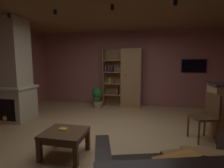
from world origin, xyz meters
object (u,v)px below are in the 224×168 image
wall_mounted_tv (194,66)px  potted_floor_plant (97,96)px  stone_fireplace (13,76)px  dining_chair (207,114)px  table_book_0 (63,129)px  coffee_table (65,136)px  bookshelf_cabinet (128,78)px

wall_mounted_tv → potted_floor_plant: bearing=-170.9°
stone_fireplace → potted_floor_plant: bearing=44.0°
potted_floor_plant → wall_mounted_tv: wall_mounted_tv is taller
dining_chair → table_book_0: bearing=-157.7°
dining_chair → stone_fireplace: bearing=176.4°
coffee_table → table_book_0: 0.12m
coffee_table → stone_fireplace: bearing=147.6°
bookshelf_cabinet → coffee_table: (-0.66, -3.38, -0.66)m
stone_fireplace → coffee_table: (2.16, -1.37, -0.86)m
table_book_0 → dining_chair: size_ratio=0.14×
stone_fireplace → dining_chair: (4.59, -0.29, -0.66)m
potted_floor_plant → wall_mounted_tv: bearing=9.1°
coffee_table → table_book_0: table_book_0 is taller
dining_chair → wall_mounted_tv: bearing=82.0°
potted_floor_plant → coffee_table: bearing=-83.0°
table_book_0 → wall_mounted_tv: bearing=51.2°
table_book_0 → potted_floor_plant: bearing=96.1°
bookshelf_cabinet → potted_floor_plant: bearing=-164.1°
stone_fireplace → wall_mounted_tv: (4.95, 2.23, 0.24)m
table_book_0 → stone_fireplace: bearing=148.1°
dining_chair → coffee_table: bearing=-156.1°
stone_fireplace → table_book_0: 2.59m
coffee_table → wall_mounted_tv: size_ratio=0.88×
bookshelf_cabinet → table_book_0: bearing=-102.1°
stone_fireplace → table_book_0: bearing=-31.9°
dining_chair → potted_floor_plant: bearing=144.5°
coffee_table → table_book_0: size_ratio=5.07×
coffee_table → table_book_0: bearing=133.3°
potted_floor_plant → table_book_0: bearing=-83.9°
stone_fireplace → wall_mounted_tv: size_ratio=3.44×
potted_floor_plant → bookshelf_cabinet: bearing=15.9°
stone_fireplace → bookshelf_cabinet: 3.47m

